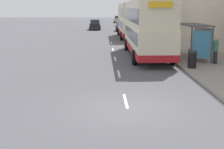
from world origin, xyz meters
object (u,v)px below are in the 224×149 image
at_px(car_0, 122,22).
at_px(litter_bin, 192,59).
at_px(car_1, 95,25).
at_px(pedestrian_2, 216,50).
at_px(bus_shelter, 197,35).
at_px(car_2, 118,19).
at_px(double_decker_bus_near, 147,27).
at_px(car_3, 122,26).
at_px(pedestrian_at_shelter, 178,43).
at_px(double_decker_bus_ahead, 130,20).

relative_size(car_0, litter_bin, 4.22).
relative_size(car_1, pedestrian_2, 2.47).
distance_m(bus_shelter, car_2, 57.84).
bearing_deg(car_2, litter_bin, -88.50).
bearing_deg(bus_shelter, pedestrian_2, -67.90).
distance_m(double_decker_bus_near, car_3, 27.03).
height_order(car_1, car_3, same).
xyz_separation_m(car_0, litter_bin, (1.56, -46.26, -0.17)).
xyz_separation_m(double_decker_bus_near, car_0, (0.52, 40.85, -1.44)).
bearing_deg(car_0, pedestrian_at_shelter, -86.82).
bearing_deg(litter_bin, pedestrian_at_shelter, 84.20).
xyz_separation_m(bus_shelter, pedestrian_at_shelter, (-0.57, 3.17, -0.93)).
height_order(bus_shelter, pedestrian_2, bus_shelter).
relative_size(car_0, car_2, 1.05).
height_order(bus_shelter, car_2, bus_shelter).
bearing_deg(double_decker_bus_ahead, car_1, 107.98).
bearing_deg(car_2, car_1, -101.64).
bearing_deg(pedestrian_2, car_3, 97.83).
bearing_deg(litter_bin, bus_shelter, 69.39).
xyz_separation_m(double_decker_bus_ahead, car_0, (0.44, 25.21, -1.44)).
relative_size(double_decker_bus_ahead, car_1, 2.44).
bearing_deg(car_0, bus_shelter, -86.30).
bearing_deg(double_decker_bus_near, bus_shelter, -33.31).
bearing_deg(double_decker_bus_near, double_decker_bus_ahead, 89.73).
distance_m(car_1, car_3, 5.62).
relative_size(double_decker_bus_ahead, car_2, 2.48).
relative_size(pedestrian_at_shelter, litter_bin, 1.50).
bearing_deg(car_0, car_1, -116.55).
relative_size(car_2, litter_bin, 4.03).
relative_size(bus_shelter, double_decker_bus_ahead, 0.40).
distance_m(double_decker_bus_near, double_decker_bus_ahead, 15.64).
xyz_separation_m(double_decker_bus_ahead, car_3, (-0.30, 11.36, -1.42)).
height_order(car_2, car_3, car_3).
height_order(double_decker_bus_near, car_0, double_decker_bus_near).
height_order(car_0, pedestrian_2, pedestrian_2).
distance_m(bus_shelter, car_1, 33.53).
bearing_deg(pedestrian_at_shelter, litter_bin, -95.80).
bearing_deg(bus_shelter, pedestrian_at_shelter, 100.21).
height_order(double_decker_bus_ahead, car_1, double_decker_bus_ahead).
xyz_separation_m(car_2, pedestrian_at_shelter, (2.25, -54.60, 0.10)).
distance_m(car_1, car_2, 25.74).
bearing_deg(car_3, litter_bin, -85.93).
xyz_separation_m(car_1, car_2, (5.19, 25.22, -0.02)).
height_order(car_1, pedestrian_at_shelter, car_1).
bearing_deg(car_0, double_decker_bus_ahead, -91.01).
bearing_deg(litter_bin, double_decker_bus_ahead, 95.43).
bearing_deg(pedestrian_2, car_0, 94.48).
relative_size(double_decker_bus_near, pedestrian_2, 6.45).
distance_m(bus_shelter, car_0, 43.12).
distance_m(car_1, pedestrian_at_shelter, 30.31).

